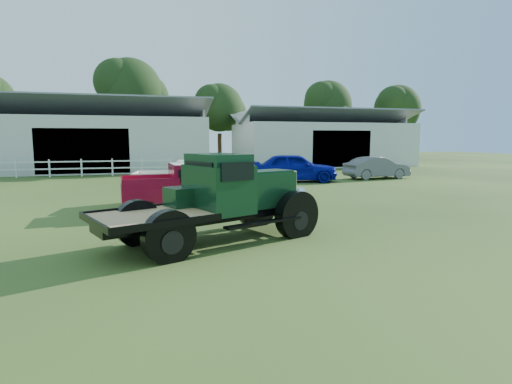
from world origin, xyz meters
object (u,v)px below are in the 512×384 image
object	(u,v)px
vintage_flatbed	(215,198)
red_pickup	(187,187)
white_pickup	(191,183)
misc_car_blue	(295,167)
misc_car_grey	(377,168)

from	to	relation	value
vintage_flatbed	red_pickup	distance (m)	4.62
red_pickup	white_pickup	bearing A→B (deg)	73.69
vintage_flatbed	misc_car_blue	bearing A→B (deg)	39.42
vintage_flatbed	white_pickup	bearing A→B (deg)	67.26
white_pickup	misc_car_blue	world-z (taller)	misc_car_blue
misc_car_blue	white_pickup	bearing A→B (deg)	150.34
white_pickup	misc_car_grey	size ratio (longest dim) A/B	1.06
misc_car_grey	vintage_flatbed	bearing A→B (deg)	131.36
red_pickup	misc_car_blue	distance (m)	10.85
vintage_flatbed	misc_car_grey	xyz separation A→B (m)	(12.78, 13.07, -0.38)
white_pickup	misc_car_blue	xyz separation A→B (m)	(6.89, 6.68, 0.02)
white_pickup	red_pickup	bearing A→B (deg)	-93.86
red_pickup	white_pickup	world-z (taller)	red_pickup
misc_car_blue	vintage_flatbed	bearing A→B (deg)	167.46
white_pickup	misc_car_blue	distance (m)	9.60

